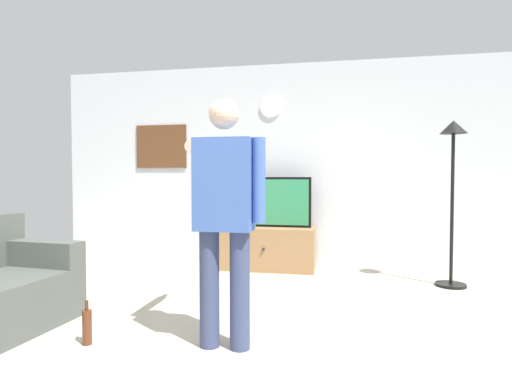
{
  "coord_description": "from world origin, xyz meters",
  "views": [
    {
      "loc": [
        0.72,
        -2.71,
        1.2
      ],
      "look_at": [
        -0.06,
        1.2,
        1.05
      ],
      "focal_mm": 29.44,
      "sensor_mm": 36.0,
      "label": 1
    }
  ],
  "objects_px": {
    "wall_clock": "(271,107)",
    "person_standing_nearer_lamp": "(225,208)",
    "floor_lamp": "(453,168)",
    "television": "(268,202)",
    "beverage_bottle": "(87,326)",
    "tv_stand": "(267,248)",
    "framed_picture": "(162,146)"
  },
  "relations": [
    {
      "from": "tv_stand",
      "to": "wall_clock",
      "type": "distance_m",
      "value": 1.88
    },
    {
      "from": "tv_stand",
      "to": "wall_clock",
      "type": "height_order",
      "value": "wall_clock"
    },
    {
      "from": "wall_clock",
      "to": "beverage_bottle",
      "type": "relative_size",
      "value": 0.89
    },
    {
      "from": "person_standing_nearer_lamp",
      "to": "beverage_bottle",
      "type": "distance_m",
      "value": 1.3
    },
    {
      "from": "tv_stand",
      "to": "floor_lamp",
      "type": "distance_m",
      "value": 2.39
    },
    {
      "from": "person_standing_nearer_lamp",
      "to": "beverage_bottle",
      "type": "relative_size",
      "value": 5.47
    },
    {
      "from": "television",
      "to": "person_standing_nearer_lamp",
      "type": "distance_m",
      "value": 2.55
    },
    {
      "from": "floor_lamp",
      "to": "person_standing_nearer_lamp",
      "type": "distance_m",
      "value": 2.87
    },
    {
      "from": "floor_lamp",
      "to": "beverage_bottle",
      "type": "height_order",
      "value": "floor_lamp"
    },
    {
      "from": "framed_picture",
      "to": "tv_stand",
      "type": "bearing_deg",
      "value": -10.62
    },
    {
      "from": "tv_stand",
      "to": "person_standing_nearer_lamp",
      "type": "relative_size",
      "value": 0.71
    },
    {
      "from": "television",
      "to": "beverage_bottle",
      "type": "height_order",
      "value": "television"
    },
    {
      "from": "tv_stand",
      "to": "framed_picture",
      "type": "bearing_deg",
      "value": 169.38
    },
    {
      "from": "wall_clock",
      "to": "beverage_bottle",
      "type": "height_order",
      "value": "wall_clock"
    },
    {
      "from": "person_standing_nearer_lamp",
      "to": "wall_clock",
      "type": "bearing_deg",
      "value": 92.75
    },
    {
      "from": "floor_lamp",
      "to": "beverage_bottle",
      "type": "relative_size",
      "value": 5.68
    },
    {
      "from": "tv_stand",
      "to": "beverage_bottle",
      "type": "bearing_deg",
      "value": -107.61
    },
    {
      "from": "floor_lamp",
      "to": "person_standing_nearer_lamp",
      "type": "relative_size",
      "value": 1.04
    },
    {
      "from": "tv_stand",
      "to": "beverage_bottle",
      "type": "height_order",
      "value": "tv_stand"
    },
    {
      "from": "tv_stand",
      "to": "floor_lamp",
      "type": "height_order",
      "value": "floor_lamp"
    },
    {
      "from": "television",
      "to": "floor_lamp",
      "type": "bearing_deg",
      "value": -13.1
    },
    {
      "from": "tv_stand",
      "to": "television",
      "type": "distance_m",
      "value": 0.6
    },
    {
      "from": "wall_clock",
      "to": "person_standing_nearer_lamp",
      "type": "height_order",
      "value": "wall_clock"
    },
    {
      "from": "television",
      "to": "beverage_bottle",
      "type": "bearing_deg",
      "value": -107.33
    },
    {
      "from": "framed_picture",
      "to": "floor_lamp",
      "type": "xyz_separation_m",
      "value": [
        3.69,
        -0.74,
        -0.33
      ]
    },
    {
      "from": "tv_stand",
      "to": "floor_lamp",
      "type": "xyz_separation_m",
      "value": [
        2.12,
        -0.45,
        1.02
      ]
    },
    {
      "from": "wall_clock",
      "to": "person_standing_nearer_lamp",
      "type": "bearing_deg",
      "value": -87.25
    },
    {
      "from": "wall_clock",
      "to": "framed_picture",
      "type": "distance_m",
      "value": 1.65
    },
    {
      "from": "television",
      "to": "beverage_bottle",
      "type": "relative_size",
      "value": 3.56
    },
    {
      "from": "tv_stand",
      "to": "beverage_bottle",
      "type": "xyz_separation_m",
      "value": [
        -0.84,
        -2.65,
        -0.14
      ]
    },
    {
      "from": "person_standing_nearer_lamp",
      "to": "floor_lamp",
      "type": "bearing_deg",
      "value": 46.01
    },
    {
      "from": "floor_lamp",
      "to": "television",
      "type": "bearing_deg",
      "value": 166.9
    }
  ]
}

